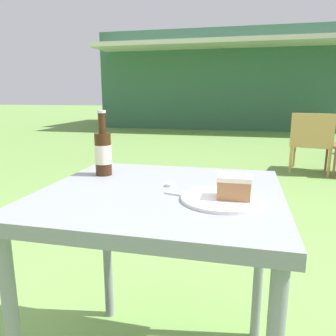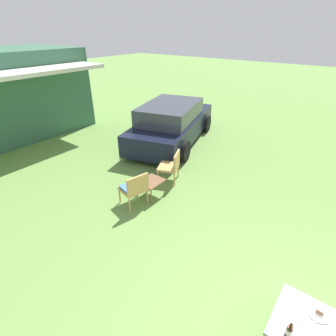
# 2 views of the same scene
# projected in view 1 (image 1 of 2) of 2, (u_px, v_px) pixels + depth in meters

# --- Properties ---
(cabin_building) EXTENTS (8.46, 4.65, 2.92)m
(cabin_building) POSITION_uv_depth(u_px,v_px,m) (239.00, 82.00, 11.02)
(cabin_building) COLOR #38664C
(cabin_building) RESTS_ON ground_plane
(wicker_chair_cushioned) EXTENTS (0.63, 0.60, 0.81)m
(wicker_chair_cushioned) POSITION_uv_depth(u_px,v_px,m) (312.00, 139.00, 4.41)
(wicker_chair_cushioned) COLOR tan
(wicker_chair_cushioned) RESTS_ON ground_plane
(patio_table) EXTENTS (0.76, 0.71, 0.74)m
(patio_table) POSITION_uv_depth(u_px,v_px,m) (161.00, 215.00, 1.07)
(patio_table) COLOR gray
(patio_table) RESTS_ON ground_plane
(cake_on_plate) EXTENTS (0.24, 0.24, 0.08)m
(cake_on_plate) POSITION_uv_depth(u_px,v_px,m) (228.00, 193.00, 0.94)
(cake_on_plate) COLOR white
(cake_on_plate) RESTS_ON patio_table
(cola_bottle_near) EXTENTS (0.06, 0.06, 0.24)m
(cola_bottle_near) POSITION_uv_depth(u_px,v_px,m) (103.00, 152.00, 1.23)
(cola_bottle_near) COLOR #381E0F
(cola_bottle_near) RESTS_ON patio_table
(fork) EXTENTS (0.19, 0.06, 0.01)m
(fork) POSITION_uv_depth(u_px,v_px,m) (195.00, 197.00, 0.96)
(fork) COLOR silver
(fork) RESTS_ON patio_table
(loose_bottle_cap) EXTENTS (0.03, 0.03, 0.01)m
(loose_bottle_cap) POSITION_uv_depth(u_px,v_px,m) (169.00, 185.00, 1.09)
(loose_bottle_cap) COLOR silver
(loose_bottle_cap) RESTS_ON patio_table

